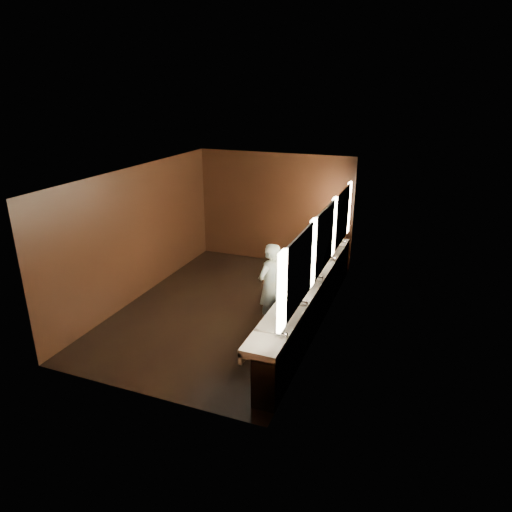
{
  "coord_description": "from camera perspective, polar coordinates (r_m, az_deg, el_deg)",
  "views": [
    {
      "loc": [
        3.65,
        -7.66,
        4.32
      ],
      "look_at": [
        0.67,
        0.0,
        1.25
      ],
      "focal_mm": 32.0,
      "sensor_mm": 36.0,
      "label": 1
    }
  ],
  "objects": [
    {
      "name": "floor",
      "position": [
        9.52,
        -3.79,
        -6.53
      ],
      "size": [
        6.0,
        6.0,
        0.0
      ],
      "primitive_type": "plane",
      "color": "black",
      "rests_on": "ground"
    },
    {
      "name": "wall_back",
      "position": [
        11.64,
        2.28,
        5.96
      ],
      "size": [
        4.0,
        0.02,
        2.8
      ],
      "primitive_type": "cube",
      "color": "black",
      "rests_on": "floor"
    },
    {
      "name": "person",
      "position": [
        8.55,
        1.74,
        -3.67
      ],
      "size": [
        0.57,
        0.69,
        1.64
      ],
      "primitive_type": "imported",
      "rotation": [
        0.0,
        0.0,
        -1.91
      ],
      "color": "#93BFDB",
      "rests_on": "floor"
    },
    {
      "name": "wall_right",
      "position": [
        8.36,
        8.52,
        -0.18
      ],
      "size": [
        0.02,
        6.0,
        2.8
      ],
      "primitive_type": "cube",
      "color": "black",
      "rests_on": "floor"
    },
    {
      "name": "wall_left",
      "position": [
        9.95,
        -14.5,
        2.78
      ],
      "size": [
        0.02,
        6.0,
        2.8
      ],
      "primitive_type": "cube",
      "color": "black",
      "rests_on": "floor"
    },
    {
      "name": "sink_counter",
      "position": [
        8.76,
        6.89,
        -5.55
      ],
      "size": [
        0.55,
        5.4,
        1.01
      ],
      "color": "black",
      "rests_on": "floor"
    },
    {
      "name": "ceiling",
      "position": [
        8.62,
        -4.23,
        10.29
      ],
      "size": [
        4.0,
        6.0,
        0.02
      ],
      "primitive_type": "cube",
      "color": "#2D2D2B",
      "rests_on": "wall_back"
    },
    {
      "name": "wall_front",
      "position": [
        6.6,
        -15.15,
        -6.54
      ],
      "size": [
        4.0,
        0.02,
        2.8
      ],
      "primitive_type": "cube",
      "color": "black",
      "rests_on": "floor"
    },
    {
      "name": "trash_bin",
      "position": [
        7.98,
        3.21,
        -10.18
      ],
      "size": [
        0.4,
        0.4,
        0.5
      ],
      "primitive_type": "cylinder",
      "rotation": [
        0.0,
        0.0,
        -0.29
      ],
      "color": "black",
      "rests_on": "floor"
    },
    {
      "name": "mirror_band",
      "position": [
        8.25,
        8.51,
        2.12
      ],
      "size": [
        0.06,
        5.03,
        1.15
      ],
      "color": "#FFEBC0",
      "rests_on": "wall_right"
    }
  ]
}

